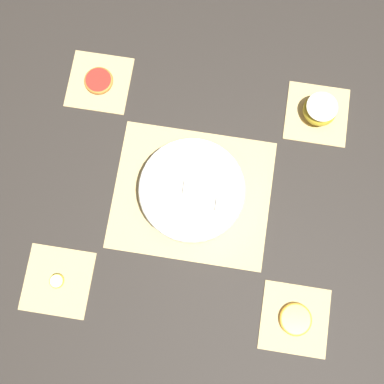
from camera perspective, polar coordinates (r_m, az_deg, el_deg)
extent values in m
plane|color=#2D2823|center=(1.18, 0.00, -0.33)|extent=(6.00, 6.00, 0.00)
cube|color=#D6B775|center=(1.17, 0.00, -0.30)|extent=(0.41, 0.34, 0.01)
cube|color=#3D2D19|center=(1.18, 7.85, -1.48)|extent=(0.01, 0.34, 0.00)
cube|color=#3D2D19|center=(1.17, 5.90, -1.18)|extent=(0.01, 0.34, 0.00)
cube|color=#3D2D19|center=(1.17, 3.94, -0.88)|extent=(0.01, 0.34, 0.00)
cube|color=#3D2D19|center=(1.17, 1.97, -0.58)|extent=(0.01, 0.34, 0.00)
cube|color=#3D2D19|center=(1.17, 0.00, -0.28)|extent=(0.01, 0.34, 0.00)
cube|color=#3D2D19|center=(1.17, -1.96, 0.02)|extent=(0.01, 0.34, 0.00)
cube|color=#3D2D19|center=(1.18, -3.92, 0.32)|extent=(0.01, 0.34, 0.00)
cube|color=#3D2D19|center=(1.18, -5.86, 0.61)|extent=(0.01, 0.34, 0.00)
cube|color=#3D2D19|center=(1.19, -7.79, 0.91)|extent=(0.01, 0.34, 0.00)
cube|color=#D6B775|center=(1.28, 15.58, 9.54)|extent=(0.17, 0.17, 0.01)
cube|color=#3D2D19|center=(1.29, 17.77, 9.14)|extent=(0.00, 0.16, 0.00)
cube|color=#3D2D19|center=(1.28, 16.33, 9.43)|extent=(0.00, 0.16, 0.00)
cube|color=#3D2D19|center=(1.28, 14.87, 9.71)|extent=(0.00, 0.16, 0.00)
cube|color=#3D2D19|center=(1.27, 13.39, 9.99)|extent=(0.00, 0.16, 0.00)
cube|color=#D6B775|center=(1.30, -11.69, 13.52)|extent=(0.17, 0.17, 0.01)
cube|color=#3D2D19|center=(1.29, -10.48, 13.43)|extent=(0.00, 0.16, 0.00)
cube|color=#3D2D19|center=(1.30, -12.92, 13.66)|extent=(0.00, 0.16, 0.00)
cube|color=#D6B775|center=(1.18, 12.93, -15.45)|extent=(0.17, 0.17, 0.01)
cube|color=#3D2D19|center=(1.19, 15.38, -15.67)|extent=(0.00, 0.16, 0.00)
cube|color=#3D2D19|center=(1.19, 13.77, -15.53)|extent=(0.00, 0.16, 0.00)
cube|color=#3D2D19|center=(1.18, 12.13, -15.37)|extent=(0.00, 0.16, 0.00)
cube|color=#3D2D19|center=(1.17, 10.48, -15.21)|extent=(0.00, 0.16, 0.00)
cube|color=#D6B775|center=(1.20, -16.70, -10.78)|extent=(0.17, 0.17, 0.01)
cube|color=#3D2D19|center=(1.19, -14.80, -11.19)|extent=(0.00, 0.16, 0.00)
cube|color=#3D2D19|center=(1.20, -16.73, -10.78)|extent=(0.00, 0.16, 0.00)
cube|color=#3D2D19|center=(1.21, -18.61, -10.36)|extent=(0.00, 0.16, 0.00)
cylinder|color=silver|center=(1.14, 0.00, 0.07)|extent=(0.26, 0.26, 0.07)
torus|color=silver|center=(1.11, 0.00, 0.36)|extent=(0.27, 0.27, 0.01)
cylinder|color=#F7EFC6|center=(1.14, -1.57, -4.90)|extent=(0.02, 0.02, 0.01)
cylinder|color=#F7EFC6|center=(1.14, -3.28, 0.89)|extent=(0.02, 0.02, 0.01)
cylinder|color=#F7EFC6|center=(1.14, 1.50, -2.67)|extent=(0.03, 0.03, 0.01)
cylinder|color=#F7EFC6|center=(1.15, -0.67, 0.66)|extent=(0.03, 0.03, 0.01)
cylinder|color=#F7EFC6|center=(1.16, -1.06, 1.98)|extent=(0.03, 0.03, 0.01)
cylinder|color=#F7EFC6|center=(1.11, -1.17, -1.26)|extent=(0.03, 0.03, 0.01)
cylinder|color=#F7EFC6|center=(1.11, -3.42, 0.40)|extent=(0.03, 0.03, 0.01)
cube|color=#EFEACC|center=(1.11, -0.33, 0.16)|extent=(0.03, 0.03, 0.03)
cube|color=#EFEACC|center=(1.15, -0.41, 3.77)|extent=(0.03, 0.03, 0.03)
cube|color=#EFEACC|center=(1.13, -3.46, 4.25)|extent=(0.03, 0.03, 0.03)
cube|color=#EFEACC|center=(1.10, 3.76, -1.77)|extent=(0.03, 0.03, 0.03)
cube|color=#EFEACC|center=(1.15, -1.15, -2.72)|extent=(0.03, 0.03, 0.03)
cube|color=#EFEACC|center=(1.15, 2.81, 1.43)|extent=(0.02, 0.02, 0.02)
cube|color=#EFEACC|center=(1.17, -2.27, 3.16)|extent=(0.03, 0.03, 0.03)
cube|color=#EFEACC|center=(1.15, 1.28, 2.47)|extent=(0.03, 0.03, 0.03)
cube|color=#EFEACC|center=(1.14, 4.94, -1.20)|extent=(0.02, 0.02, 0.02)
cube|color=#EFEACC|center=(1.14, -2.71, -3.90)|extent=(0.03, 0.03, 0.03)
cube|color=#EFEACC|center=(1.13, -2.38, 2.51)|extent=(0.02, 0.02, 0.02)
cube|color=#EFEACC|center=(1.14, 4.23, 2.78)|extent=(0.02, 0.02, 0.02)
cube|color=#EFEACC|center=(1.15, -3.56, 2.12)|extent=(0.03, 0.03, 0.03)
ellipsoid|color=orange|center=(1.16, -2.45, 0.24)|extent=(0.03, 0.02, 0.01)
ellipsoid|color=orange|center=(1.15, -2.09, 4.57)|extent=(0.03, 0.01, 0.01)
ellipsoid|color=orange|center=(1.13, -4.21, -0.25)|extent=(0.02, 0.01, 0.01)
ellipsoid|color=orange|center=(1.17, 3.00, 3.55)|extent=(0.03, 0.01, 0.01)
ellipsoid|color=gold|center=(1.26, 15.91, 9.98)|extent=(0.09, 0.09, 0.05)
cylinder|color=#EFEACC|center=(1.24, 16.21, 10.36)|extent=(0.08, 0.08, 0.00)
cylinder|color=orange|center=(1.18, 13.02, -15.47)|extent=(0.07, 0.07, 0.01)
torus|color=#F4A82D|center=(1.18, 13.02, -15.47)|extent=(0.08, 0.08, 0.01)
cylinder|color=#F7EFC6|center=(1.19, -16.80, -10.77)|extent=(0.03, 0.03, 0.01)
torus|color=yellow|center=(1.19, -16.80, -10.77)|extent=(0.04, 0.04, 0.01)
cylinder|color=red|center=(1.29, -11.77, 13.68)|extent=(0.07, 0.07, 0.01)
torus|color=orange|center=(1.29, -11.77, 13.68)|extent=(0.08, 0.08, 0.01)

